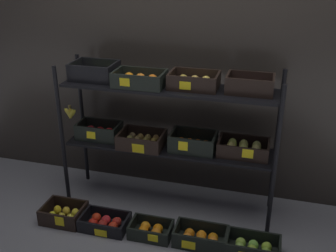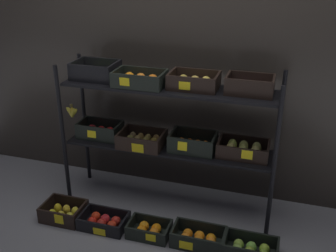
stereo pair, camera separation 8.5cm
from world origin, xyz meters
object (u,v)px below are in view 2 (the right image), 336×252
(display_rack, at_px, (165,116))
(crate_ground_right_orange, at_px, (199,238))
(crate_ground_lemon, at_px, (64,213))
(crate_ground_apple_green, at_px, (251,249))
(crate_ground_orange, at_px, (149,230))
(crate_ground_apple_red, at_px, (104,222))

(display_rack, bearing_deg, crate_ground_right_orange, -48.07)
(crate_ground_lemon, relative_size, crate_ground_apple_green, 0.85)
(display_rack, distance_m, crate_ground_orange, 0.85)
(crate_ground_apple_red, height_order, crate_ground_apple_green, crate_ground_apple_green)
(crate_ground_lemon, xyz_separation_m, crate_ground_apple_red, (0.34, -0.00, -0.01))
(crate_ground_orange, height_order, crate_ground_right_orange, crate_ground_right_orange)
(crate_ground_apple_red, height_order, crate_ground_right_orange, crate_ground_right_orange)
(display_rack, xyz_separation_m, crate_ground_orange, (0.01, -0.43, -0.74))
(crate_ground_orange, bearing_deg, display_rack, 91.13)
(crate_ground_orange, bearing_deg, crate_ground_right_orange, 1.43)
(crate_ground_lemon, distance_m, crate_ground_apple_red, 0.34)
(crate_ground_lemon, bearing_deg, crate_ground_apple_green, 0.21)
(crate_ground_apple_red, relative_size, crate_ground_apple_green, 0.96)
(crate_ground_apple_green, bearing_deg, crate_ground_orange, -179.71)
(crate_ground_lemon, relative_size, crate_ground_orange, 1.03)
(crate_ground_right_orange, height_order, crate_ground_apple_green, crate_ground_right_orange)
(crate_ground_lemon, xyz_separation_m, crate_ground_apple_green, (1.44, 0.01, -0.00))
(crate_ground_lemon, bearing_deg, crate_ground_orange, 0.13)
(crate_ground_apple_red, bearing_deg, crate_ground_right_orange, 1.14)
(display_rack, height_order, crate_ground_apple_green, display_rack)
(display_rack, distance_m, crate_ground_apple_green, 1.13)
(crate_ground_apple_green, bearing_deg, crate_ground_apple_red, -179.53)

